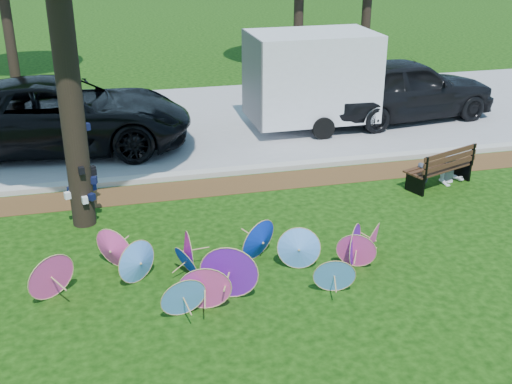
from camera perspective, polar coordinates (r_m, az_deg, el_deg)
ground at (r=10.15m, az=-0.05°, el=-9.32°), size 90.00×90.00×0.00m
mulch_strip at (r=14.07m, az=-4.41°, el=0.38°), size 90.00×1.00×0.01m
curb at (r=14.69m, az=-4.88°, el=1.62°), size 90.00×0.30×0.12m
street at (r=18.59m, az=-6.96°, el=6.06°), size 90.00×8.00×0.01m
parasol_pile at (r=10.36m, az=-2.67°, el=-6.16°), size 6.13×2.18×0.93m
black_van at (r=16.87m, az=-16.95°, el=6.58°), size 6.77×3.73×1.80m
dark_pickup at (r=19.18m, az=13.07°, el=8.96°), size 5.51×2.76×1.80m
cargo_trailer at (r=17.81m, az=4.97°, el=10.26°), size 3.36×2.15×2.93m
park_bench at (r=14.60m, az=15.90°, el=2.22°), size 1.79×1.18×0.88m
person_left at (r=14.45m, az=14.62°, el=2.41°), size 0.41×0.31×1.00m
person_right at (r=14.74m, az=17.09°, el=3.15°), size 0.70×0.58×1.29m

